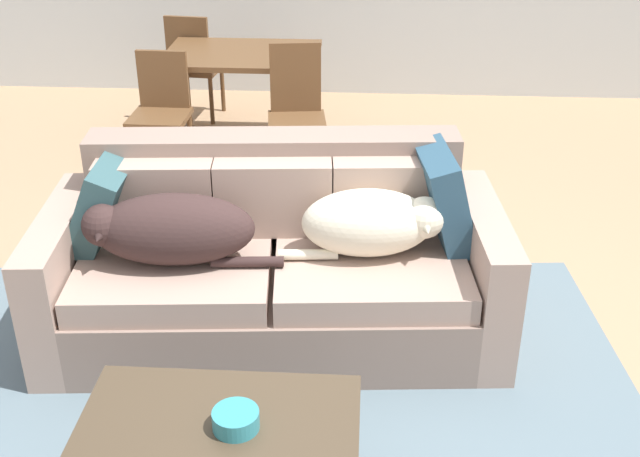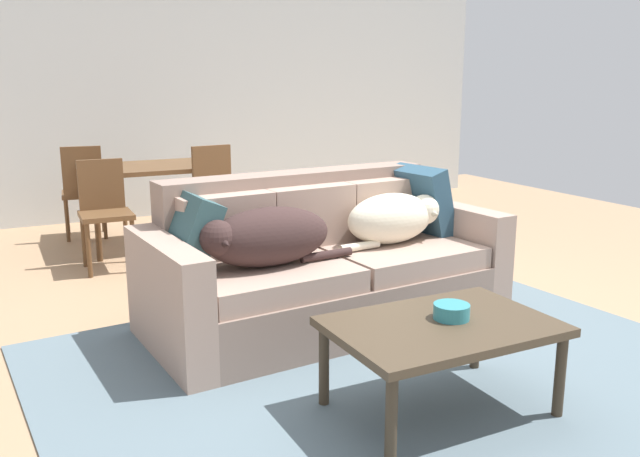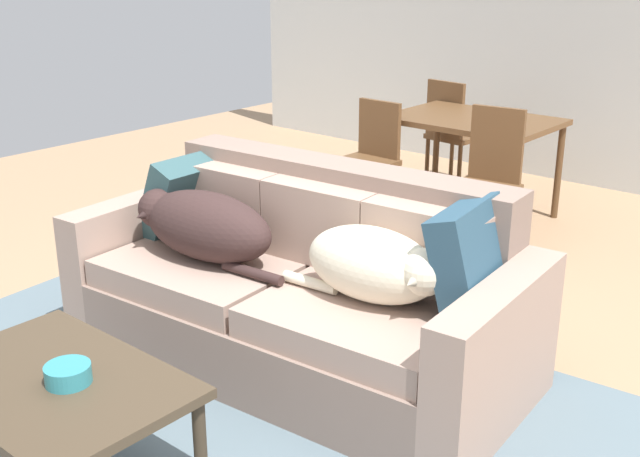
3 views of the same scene
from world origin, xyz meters
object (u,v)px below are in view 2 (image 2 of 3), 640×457
Objects in this scene: dog_on_left_cushion at (265,237)px; bowl_on_coffee_table at (451,311)px; dog_on_right_cushion at (394,218)px; throw_pillow_by_right_arm at (421,201)px; coffee_table at (442,332)px; dining_chair_far_left at (83,188)px; throw_pillow_by_left_arm at (190,233)px; dining_chair_near_right at (218,196)px; couch at (322,268)px; dining_table at (149,174)px; dining_chair_near_left at (105,208)px.

dog_on_left_cushion reaches higher than bowl_on_coffee_table.
throw_pillow_by_right_arm reaches higher than dog_on_right_cushion.
throw_pillow_by_right_arm is at bearing 59.94° from bowl_on_coffee_table.
bowl_on_coffee_table is at bearing -120.06° from throw_pillow_by_right_arm.
bowl_on_coffee_table reaches higher than coffee_table.
dining_chair_far_left is (-1.87, 2.92, -0.19)m from throw_pillow_by_right_arm.
dog_on_left_cushion is at bearing -27.32° from throw_pillow_by_left_arm.
couch is at bearing -95.30° from dining_chair_near_right.
bowl_on_coffee_table is 4.46m from dining_chair_far_left.
couch is 2.55m from dining_table.
bowl_on_coffee_table is at bearing -95.73° from dining_chair_near_right.
throw_pillow_by_left_arm is (-1.33, 0.06, 0.03)m from dog_on_right_cushion.
dog_on_right_cushion is 1.34m from throw_pillow_by_left_arm.
dining_chair_near_left is at bearing 173.98° from dining_chair_near_right.
dining_chair_far_left reaches higher than coffee_table.
dining_chair_near_left is at bearing 95.22° from throw_pillow_by_left_arm.
dog_on_left_cushion is at bearing 110.34° from coffee_table.
bowl_on_coffee_table is at bearing -56.16° from throw_pillow_by_left_arm.
dog_on_left_cushion is 1.20m from bowl_on_coffee_table.
dining_chair_near_left reaches higher than dining_table.
coffee_table is (-0.54, -1.24, -0.25)m from dog_on_right_cushion.
throw_pillow_by_right_arm is (0.35, 0.20, 0.05)m from dog_on_right_cushion.
throw_pillow_by_right_arm is (1.68, 0.14, 0.02)m from throw_pillow_by_left_arm.
dining_chair_near_left is (-0.50, -0.60, -0.17)m from dining_table.
couch is 4.86× the size of throw_pillow_by_right_arm.
dining_table is at bearing 119.91° from throw_pillow_by_right_arm.
dining_table is at bearing 138.30° from dining_chair_far_left.
dining_chair_far_left is (-1.52, 3.12, -0.15)m from dog_on_right_cushion.
throw_pillow_by_left_arm is 0.47× the size of dining_chair_far_left.
bowl_on_coffee_table is 0.19× the size of dining_chair_far_left.
throw_pillow_by_left_arm is at bearing 121.27° from coffee_table.
dining_table is 1.29× the size of dining_chair_far_left.
bowl_on_coffee_table is (0.07, 0.02, 0.08)m from coffee_table.
throw_pillow_by_right_arm reaches higher than throw_pillow_by_left_arm.
bowl_on_coffee_table is 0.14× the size of dining_table.
bowl_on_coffee_table is (0.01, -1.29, 0.13)m from couch.
bowl_on_coffee_table is (0.86, -1.28, -0.19)m from throw_pillow_by_left_arm.
throw_pillow_by_left_arm is 3.07m from dining_chair_far_left.
dining_chair_far_left reaches higher than dog_on_right_cushion.
dining_chair_far_left is (-1.03, 3.05, 0.15)m from couch.
throw_pillow_by_right_arm is at bearing -60.09° from dining_table.
throw_pillow_by_right_arm reaches higher than bowl_on_coffee_table.
coffee_table is at bearing -74.29° from dog_on_left_cushion.
dining_chair_near_left reaches higher than bowl_on_coffee_table.
dining_table is 1.22× the size of dining_chair_near_right.
dog_on_right_cushion is at bearing 122.16° from dining_chair_far_left.
dining_chair_near_left reaches higher than coffee_table.
dining_chair_near_right is (0.79, 1.91, -0.15)m from throw_pillow_by_left_arm.
bowl_on_coffee_table is (0.48, -1.09, -0.17)m from dog_on_left_cushion.
throw_pillow_by_right_arm is 2.00m from dining_chair_near_right.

